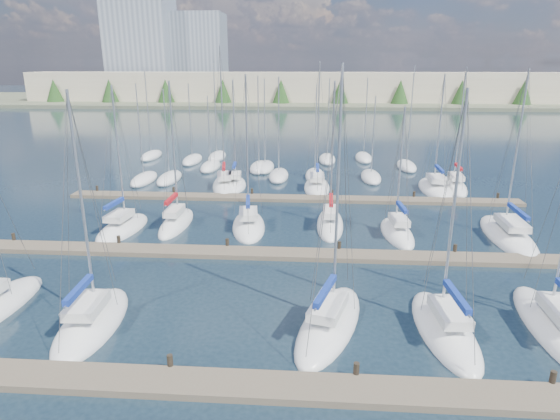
# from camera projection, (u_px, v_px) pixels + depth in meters

# --- Properties ---
(ground) EXTENTS (400.00, 400.00, 0.00)m
(ground) POSITION_uv_depth(u_px,v_px,m) (300.00, 147.00, 74.43)
(ground) COLOR #1D2D3A
(ground) RESTS_ON ground
(dock_near) EXTENTS (44.00, 1.93, 1.10)m
(dock_near) POSITION_uv_depth(u_px,v_px,m) (260.00, 387.00, 19.22)
(dock_near) COLOR #6B5E4C
(dock_near) RESTS_ON ground
(dock_mid) EXTENTS (44.00, 1.93, 1.10)m
(dock_mid) POSITION_uv_depth(u_px,v_px,m) (282.00, 254.00, 32.54)
(dock_mid) COLOR #6B5E4C
(dock_mid) RESTS_ON ground
(dock_far) EXTENTS (44.00, 1.93, 1.10)m
(dock_far) POSITION_uv_depth(u_px,v_px,m) (291.00, 198.00, 45.86)
(dock_far) COLOR #6B5E4C
(dock_far) RESTS_ON ground
(sailboat_k) EXTENTS (2.40, 8.04, 12.30)m
(sailboat_k) POSITION_uv_depth(u_px,v_px,m) (330.00, 224.00, 38.55)
(sailboat_k) COLOR white
(sailboat_k) RESTS_ON ground
(sailboat_j) EXTENTS (3.60, 7.81, 12.79)m
(sailboat_j) POSITION_uv_depth(u_px,v_px,m) (249.00, 226.00, 38.10)
(sailboat_j) COLOR white
(sailboat_j) RESTS_ON ground
(sailboat_e) EXTENTS (2.99, 7.97, 12.58)m
(sailboat_e) POSITION_uv_depth(u_px,v_px,m) (444.00, 329.00, 23.32)
(sailboat_e) COLOR white
(sailboat_e) RESTS_ON ground
(sailboat_c) EXTENTS (3.18, 7.53, 12.48)m
(sailboat_c) POSITION_uv_depth(u_px,v_px,m) (92.00, 322.00, 23.93)
(sailboat_c) COLOR white
(sailboat_c) RESTS_ON ground
(sailboat_l) EXTENTS (2.62, 6.84, 10.56)m
(sailboat_l) POSITION_uv_depth(u_px,v_px,m) (397.00, 233.00, 36.52)
(sailboat_l) COLOR white
(sailboat_l) RESTS_ON ground
(sailboat_m) EXTENTS (3.36, 9.76, 13.26)m
(sailboat_m) POSITION_uv_depth(u_px,v_px,m) (508.00, 236.00, 35.93)
(sailboat_m) COLOR white
(sailboat_m) RESTS_ON ground
(sailboat_p) EXTENTS (2.74, 8.13, 13.76)m
(sailboat_p) POSITION_uv_depth(u_px,v_px,m) (317.00, 187.00, 50.01)
(sailboat_p) COLOR white
(sailboat_p) RESTS_ON ground
(sailboat_f) EXTENTS (2.94, 9.17, 12.94)m
(sailboat_f) POSITION_uv_depth(u_px,v_px,m) (555.00, 328.00, 23.43)
(sailboat_f) COLOR white
(sailboat_f) RESTS_ON ground
(sailboat_h) EXTENTS (3.36, 7.27, 12.05)m
(sailboat_h) POSITION_uv_depth(u_px,v_px,m) (123.00, 228.00, 37.52)
(sailboat_h) COLOR white
(sailboat_h) RESTS_ON ground
(sailboat_n) EXTENTS (4.06, 8.91, 15.36)m
(sailboat_n) POSITION_uv_depth(u_px,v_px,m) (225.00, 185.00, 50.59)
(sailboat_n) COLOR white
(sailboat_n) RESTS_ON ground
(sailboat_q) EXTENTS (3.37, 8.82, 12.58)m
(sailboat_q) POSITION_uv_depth(u_px,v_px,m) (435.00, 188.00, 49.41)
(sailboat_q) COLOR white
(sailboat_q) RESTS_ON ground
(sailboat_r) EXTENTS (3.10, 8.22, 13.23)m
(sailboat_r) POSITION_uv_depth(u_px,v_px,m) (454.00, 186.00, 50.27)
(sailboat_r) COLOR white
(sailboat_r) RESTS_ON ground
(sailboat_i) EXTENTS (2.12, 7.38, 12.30)m
(sailboat_i) POSITION_uv_depth(u_px,v_px,m) (176.00, 223.00, 38.74)
(sailboat_i) COLOR white
(sailboat_i) RESTS_ON ground
(sailboat_d) EXTENTS (4.89, 8.72, 13.63)m
(sailboat_d) POSITION_uv_depth(u_px,v_px,m) (329.00, 323.00, 23.85)
(sailboat_d) COLOR white
(sailboat_d) RESTS_ON ground
(sailboat_o) EXTENTS (2.86, 6.38, 11.96)m
(sailboat_o) POSITION_uv_depth(u_px,v_px,m) (235.00, 185.00, 50.83)
(sailboat_o) COLOR white
(sailboat_o) RESTS_ON ground
(distant_boats) EXTENTS (36.93, 20.75, 13.30)m
(distant_boats) POSITION_uv_depth(u_px,v_px,m) (262.00, 167.00, 59.18)
(distant_boats) COLOR #9EA0A5
(distant_boats) RESTS_ON ground
(shoreline) EXTENTS (400.00, 60.00, 38.00)m
(shoreline) POSITION_uv_depth(u_px,v_px,m) (269.00, 79.00, 158.46)
(shoreline) COLOR #666B51
(shoreline) RESTS_ON ground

